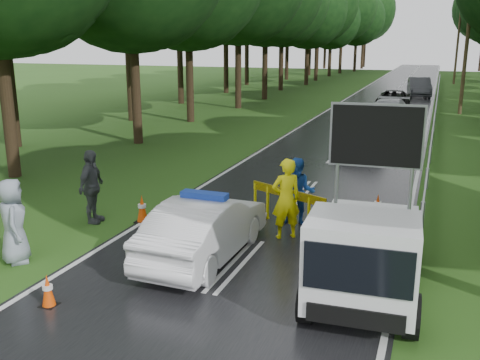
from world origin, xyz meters
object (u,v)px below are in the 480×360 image
at_px(work_truck, 366,250).
at_px(barrier, 288,198).
at_px(queue_car_second, 387,114).
at_px(police_sedan, 205,229).
at_px(queue_car_third, 393,100).
at_px(queue_car_fourth, 419,87).
at_px(civilian, 298,192).
at_px(queue_car_first, 366,130).
at_px(officer, 286,199).

relative_size(work_truck, barrier, 2.03).
height_order(barrier, queue_car_second, queue_car_second).
distance_m(police_sedan, work_truck, 3.67).
relative_size(queue_car_third, queue_car_fourth, 0.95).
bearing_deg(barrier, queue_car_second, 111.99).
height_order(police_sedan, civilian, civilian).
bearing_deg(police_sedan, queue_car_first, -95.55).
relative_size(officer, queue_car_first, 0.42).
height_order(barrier, officer, officer).
xyz_separation_m(police_sedan, barrier, (1.15, 2.75, 0.06)).
bearing_deg(queue_car_third, officer, -91.00).
relative_size(work_truck, queue_car_fourth, 0.92).
relative_size(police_sedan, barrier, 1.91).
bearing_deg(civilian, barrier, -166.54).
bearing_deg(barrier, officer, -52.88).
bearing_deg(work_truck, queue_car_fourth, 87.88).
bearing_deg(police_sedan, civilian, -115.16).
bearing_deg(officer, barrier, -114.13).
bearing_deg(civilian, work_truck, -67.01).
xyz_separation_m(police_sedan, officer, (1.35, 1.86, 0.31)).
bearing_deg(work_truck, queue_car_first, 94.44).
bearing_deg(police_sedan, officer, -124.97).
height_order(queue_car_second, queue_car_third, queue_car_second).
bearing_deg(officer, police_sedan, 17.50).
relative_size(barrier, queue_car_third, 0.48).
distance_m(queue_car_third, queue_car_fourth, 9.48).
bearing_deg(queue_car_third, barrier, -91.45).
xyz_separation_m(work_truck, queue_car_third, (-2.00, 29.92, -0.31)).
height_order(civilian, queue_car_first, civilian).
xyz_separation_m(civilian, queue_car_first, (0.23, 11.41, -0.10)).
bearing_deg(barrier, police_sedan, -87.98).
xyz_separation_m(civilian, queue_car_second, (0.60, 17.76, -0.16)).
height_order(barrier, civilian, civilian).
xyz_separation_m(police_sedan, queue_car_second, (2.00, 20.62, 0.05)).
relative_size(police_sedan, civilian, 2.34).
distance_m(civilian, queue_car_fourth, 35.83).
bearing_deg(queue_car_fourth, officer, -99.71).
xyz_separation_m(queue_car_first, queue_car_second, (0.37, 6.35, -0.06)).
height_order(work_truck, officer, work_truck).
relative_size(barrier, civilian, 1.23).
height_order(work_truck, queue_car_third, work_truck).
xyz_separation_m(work_truck, queue_car_second, (-1.60, 21.26, -0.20)).
xyz_separation_m(police_sedan, queue_car_third, (1.60, 29.27, -0.06)).
relative_size(civilian, queue_car_third, 0.39).
xyz_separation_m(police_sedan, queue_car_fourth, (2.96, 38.66, 0.11)).
bearing_deg(work_truck, queue_car_second, 91.24).
relative_size(work_truck, officer, 2.24).
relative_size(barrier, officer, 1.10).
distance_m(officer, civilian, 1.01).
relative_size(barrier, queue_car_second, 0.43).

